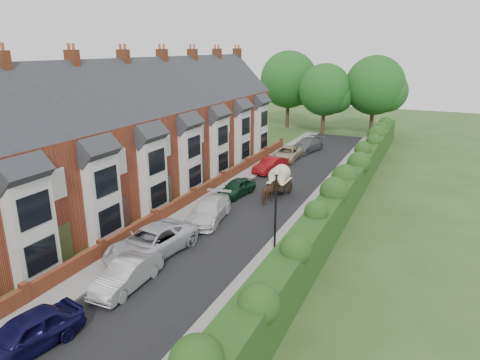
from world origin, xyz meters
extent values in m
plane|color=#2D4C1E|center=(0.00, 0.00, 0.00)|extent=(140.00, 140.00, 0.00)
cube|color=black|center=(-0.50, 11.00, 0.01)|extent=(6.00, 58.00, 0.02)
cube|color=gray|center=(3.60, 11.00, 0.06)|extent=(2.20, 58.00, 0.12)
cube|color=gray|center=(-4.35, 11.00, 0.06)|extent=(1.70, 58.00, 0.12)
cube|color=gray|center=(2.55, 11.00, 0.07)|extent=(0.18, 58.00, 0.13)
cube|color=gray|center=(-3.55, 11.00, 0.07)|extent=(0.18, 58.00, 0.13)
cube|color=#1B3D13|center=(5.40, 11.00, 1.25)|extent=(1.50, 58.00, 2.50)
cube|color=#9A3F27|center=(-11.00, 10.00, 3.25)|extent=(8.00, 40.00, 6.50)
cube|color=#26282E|center=(-11.00, 10.00, 6.50)|extent=(8.00, 40.20, 8.00)
cube|color=silver|center=(-6.65, -3.10, 2.60)|extent=(0.70, 2.40, 5.20)
cube|color=black|center=(-6.28, -3.10, 1.40)|extent=(0.06, 1.80, 1.60)
cube|color=black|center=(-6.28, -3.10, 3.80)|extent=(0.06, 1.80, 1.60)
cube|color=#26282E|center=(-6.80, -3.10, 5.60)|extent=(1.70, 2.60, 1.70)
cube|color=#3F2D2D|center=(-6.96, -1.00, 1.05)|extent=(0.08, 0.90, 2.10)
cube|color=silver|center=(-6.95, -1.10, 4.40)|extent=(0.12, 1.20, 1.60)
cube|color=silver|center=(-6.65, 1.90, 2.60)|extent=(0.70, 2.40, 5.20)
cube|color=black|center=(-6.28, 1.90, 1.40)|extent=(0.06, 1.80, 1.60)
cube|color=black|center=(-6.28, 1.90, 3.80)|extent=(0.06, 1.80, 1.60)
cube|color=#26282E|center=(-6.80, 1.90, 5.60)|extent=(1.70, 2.60, 1.70)
cube|color=#3F2D2D|center=(-6.96, 4.00, 1.05)|extent=(0.08, 0.90, 2.10)
cube|color=silver|center=(-6.95, 3.90, 4.40)|extent=(0.12, 1.20, 1.60)
cube|color=silver|center=(-6.65, 6.90, 2.60)|extent=(0.70, 2.40, 5.20)
cube|color=black|center=(-6.28, 6.90, 1.40)|extent=(0.06, 1.80, 1.60)
cube|color=black|center=(-6.28, 6.90, 3.80)|extent=(0.06, 1.80, 1.60)
cube|color=#26282E|center=(-6.80, 6.90, 5.60)|extent=(1.70, 2.60, 1.70)
cube|color=#3F2D2D|center=(-6.96, 9.00, 1.05)|extent=(0.08, 0.90, 2.10)
cube|color=silver|center=(-6.95, 8.90, 4.40)|extent=(0.12, 1.20, 1.60)
cube|color=silver|center=(-6.65, 11.90, 2.60)|extent=(0.70, 2.40, 5.20)
cube|color=black|center=(-6.28, 11.90, 1.40)|extent=(0.06, 1.80, 1.60)
cube|color=black|center=(-6.28, 11.90, 3.80)|extent=(0.06, 1.80, 1.60)
cube|color=#26282E|center=(-6.80, 11.90, 5.60)|extent=(1.70, 2.60, 1.70)
cube|color=#3F2D2D|center=(-6.96, 14.00, 1.05)|extent=(0.08, 0.90, 2.10)
cube|color=silver|center=(-6.95, 13.90, 4.40)|extent=(0.12, 1.20, 1.60)
cube|color=silver|center=(-6.65, 16.90, 2.60)|extent=(0.70, 2.40, 5.20)
cube|color=black|center=(-6.28, 16.90, 1.40)|extent=(0.06, 1.80, 1.60)
cube|color=black|center=(-6.28, 16.90, 3.80)|extent=(0.06, 1.80, 1.60)
cube|color=#26282E|center=(-6.80, 16.90, 5.60)|extent=(1.70, 2.60, 1.70)
cube|color=#3F2D2D|center=(-6.96, 19.00, 1.05)|extent=(0.08, 0.90, 2.10)
cube|color=silver|center=(-6.95, 18.90, 4.40)|extent=(0.12, 1.20, 1.60)
cube|color=silver|center=(-6.65, 21.90, 2.60)|extent=(0.70, 2.40, 5.20)
cube|color=black|center=(-6.28, 21.90, 1.40)|extent=(0.06, 1.80, 1.60)
cube|color=black|center=(-6.28, 21.90, 3.80)|extent=(0.06, 1.80, 1.60)
cube|color=#26282E|center=(-6.80, 21.90, 5.60)|extent=(1.70, 2.60, 1.70)
cube|color=#3F2D2D|center=(-6.96, 24.00, 1.05)|extent=(0.08, 0.90, 2.10)
cube|color=silver|center=(-6.95, 23.90, 4.40)|extent=(0.12, 1.20, 1.60)
cube|color=silver|center=(-6.65, 26.90, 2.60)|extent=(0.70, 2.40, 5.20)
cube|color=black|center=(-6.28, 26.90, 1.40)|extent=(0.06, 1.80, 1.60)
cube|color=black|center=(-6.28, 26.90, 3.80)|extent=(0.06, 1.80, 1.60)
cube|color=#26282E|center=(-6.80, 26.90, 5.60)|extent=(1.70, 2.60, 1.70)
cube|color=#3F2D2D|center=(-6.96, 29.00, 1.05)|extent=(0.08, 0.90, 2.10)
cube|color=silver|center=(-6.95, 28.90, 4.40)|extent=(0.12, 1.20, 1.60)
cube|color=brown|center=(-11.00, 0.00, 10.30)|extent=(0.90, 0.50, 1.60)
cylinder|color=brown|center=(-10.80, 0.00, 11.25)|extent=(0.20, 0.20, 0.50)
cube|color=brown|center=(-11.00, 5.00, 10.30)|extent=(0.90, 0.50, 1.60)
cylinder|color=brown|center=(-11.20, 5.00, 11.25)|extent=(0.20, 0.20, 0.50)
cylinder|color=brown|center=(-10.80, 5.00, 11.25)|extent=(0.20, 0.20, 0.50)
cube|color=brown|center=(-11.00, 10.00, 10.30)|extent=(0.90, 0.50, 1.60)
cylinder|color=brown|center=(-11.20, 10.00, 11.25)|extent=(0.20, 0.20, 0.50)
cylinder|color=brown|center=(-10.80, 10.00, 11.25)|extent=(0.20, 0.20, 0.50)
cube|color=brown|center=(-11.00, 15.00, 10.30)|extent=(0.90, 0.50, 1.60)
cylinder|color=brown|center=(-11.20, 15.00, 11.25)|extent=(0.20, 0.20, 0.50)
cylinder|color=brown|center=(-10.80, 15.00, 11.25)|extent=(0.20, 0.20, 0.50)
cube|color=brown|center=(-11.00, 20.00, 10.30)|extent=(0.90, 0.50, 1.60)
cylinder|color=brown|center=(-11.20, 20.00, 11.25)|extent=(0.20, 0.20, 0.50)
cylinder|color=brown|center=(-10.80, 20.00, 11.25)|extent=(0.20, 0.20, 0.50)
cube|color=brown|center=(-11.00, 25.00, 10.30)|extent=(0.90, 0.50, 1.60)
cylinder|color=brown|center=(-11.20, 25.00, 11.25)|extent=(0.20, 0.20, 0.50)
cylinder|color=brown|center=(-10.80, 25.00, 11.25)|extent=(0.20, 0.20, 0.50)
cube|color=brown|center=(-11.00, 30.00, 10.30)|extent=(0.90, 0.50, 1.60)
cylinder|color=brown|center=(-11.20, 30.00, 11.25)|extent=(0.20, 0.20, 0.50)
cylinder|color=brown|center=(-10.80, 30.00, 11.25)|extent=(0.20, 0.20, 0.50)
cube|color=brown|center=(-5.35, -2.50, 0.45)|extent=(0.30, 4.70, 0.90)
cube|color=brown|center=(-5.35, 2.50, 0.45)|extent=(0.30, 4.70, 0.90)
cube|color=brown|center=(-5.35, 7.50, 0.45)|extent=(0.30, 4.70, 0.90)
cube|color=brown|center=(-5.35, 12.50, 0.45)|extent=(0.30, 4.70, 0.90)
cube|color=brown|center=(-5.35, 17.50, 0.45)|extent=(0.30, 4.70, 0.90)
cube|color=brown|center=(-5.35, 22.50, 0.45)|extent=(0.30, 4.70, 0.90)
cube|color=brown|center=(-5.35, 27.50, 0.45)|extent=(0.30, 4.70, 0.90)
cube|color=brown|center=(-5.35, -5.00, 0.55)|extent=(0.35, 0.35, 1.10)
cube|color=brown|center=(-5.35, 0.00, 0.55)|extent=(0.35, 0.35, 1.10)
cube|color=brown|center=(-5.35, 5.00, 0.55)|extent=(0.35, 0.35, 1.10)
cube|color=brown|center=(-5.35, 10.00, 0.55)|extent=(0.35, 0.35, 1.10)
cube|color=brown|center=(-5.35, 15.00, 0.55)|extent=(0.35, 0.35, 1.10)
cube|color=brown|center=(-5.35, 20.00, 0.55)|extent=(0.35, 0.35, 1.10)
cube|color=brown|center=(-5.35, 25.00, 0.55)|extent=(0.35, 0.35, 1.10)
cube|color=brown|center=(-5.35, 30.00, 0.55)|extent=(0.35, 0.35, 1.10)
cylinder|color=black|center=(3.40, 4.00, 2.40)|extent=(0.12, 0.12, 4.80)
cylinder|color=black|center=(3.40, 4.00, 4.85)|extent=(0.20, 0.20, 0.10)
sphere|color=silver|center=(3.40, 4.00, 5.00)|extent=(0.32, 0.32, 0.32)
cylinder|color=#332316|center=(-3.00, 40.00, 2.38)|extent=(0.50, 0.50, 4.75)
sphere|color=#184A18|center=(-3.00, 40.00, 5.89)|extent=(6.80, 6.80, 6.80)
sphere|color=#184A18|center=(-1.64, 40.30, 5.23)|extent=(4.76, 4.76, 4.76)
cylinder|color=#332316|center=(3.00, 42.00, 2.62)|extent=(0.50, 0.50, 5.25)
sphere|color=#184A18|center=(3.00, 42.00, 6.51)|extent=(7.60, 7.60, 7.60)
sphere|color=#184A18|center=(4.52, 42.30, 5.78)|extent=(5.32, 5.32, 5.32)
cylinder|color=#332316|center=(-9.00, 43.00, 2.75)|extent=(0.50, 0.50, 5.50)
sphere|color=#184A18|center=(-9.00, 43.00, 6.82)|extent=(8.00, 8.00, 8.00)
sphere|color=#184A18|center=(-7.40, 43.30, 6.05)|extent=(5.60, 5.60, 5.60)
imported|color=#0C0B33|center=(-2.63, -7.18, 0.75)|extent=(2.61, 4.69, 1.51)
imported|color=#9A9A9E|center=(-2.09, -1.88, 0.70)|extent=(1.55, 4.27, 1.40)
imported|color=silver|center=(-3.00, 1.40, 0.80)|extent=(3.48, 6.11, 1.61)
imported|color=silver|center=(-2.51, 7.22, 0.74)|extent=(2.91, 5.37, 1.48)
imported|color=black|center=(-2.96, 12.60, 0.67)|extent=(2.13, 4.10, 1.33)
imported|color=maroon|center=(-2.85, 19.92, 0.69)|extent=(2.35, 4.43, 1.39)
imported|color=tan|center=(-2.90, 24.84, 0.68)|extent=(2.35, 4.95, 1.36)
imported|color=#585A60|center=(-2.12, 29.40, 0.74)|extent=(3.22, 5.47, 1.49)
imported|color=#4A321B|center=(0.03, 12.14, 0.83)|extent=(0.98, 2.00, 1.66)
cube|color=black|center=(0.03, 14.24, 0.91)|extent=(1.28, 2.14, 0.54)
cylinder|color=beige|center=(0.03, 14.24, 1.66)|extent=(1.39, 1.34, 1.39)
cube|color=beige|center=(0.03, 14.24, 1.18)|extent=(1.41, 2.19, 0.04)
cylinder|color=black|center=(-0.66, 14.88, 0.48)|extent=(0.09, 0.96, 0.96)
cylinder|color=black|center=(0.73, 14.88, 0.48)|extent=(0.09, 0.96, 0.96)
cylinder|color=black|center=(-0.34, 13.06, 0.96)|extent=(0.06, 1.93, 0.06)
cylinder|color=black|center=(0.41, 13.06, 0.96)|extent=(0.06, 1.93, 0.06)
camera|label=1|loc=(10.63, -16.35, 11.28)|focal=32.00mm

